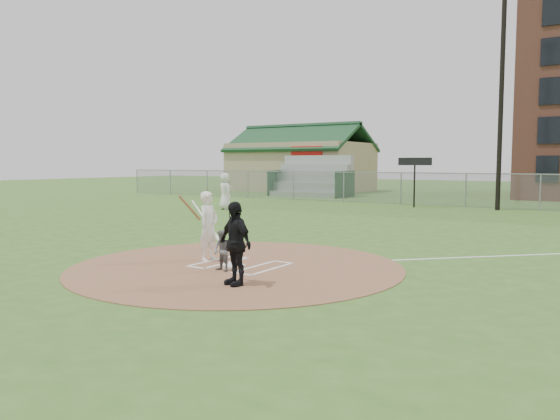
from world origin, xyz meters
The scene contains 14 objects.
ground centered at (0.00, 0.00, 0.00)m, with size 140.00×140.00×0.00m, color #386322.
dirt_circle centered at (0.00, 0.00, 0.01)m, with size 8.40×8.40×0.02m, color #926245.
home_plate centered at (-0.08, -0.07, 0.04)m, with size 0.49×0.49×0.03m, color silver.
foul_line_third centered at (-9.00, 9.00, 0.01)m, with size 0.10×24.00×0.01m, color white.
catcher centered at (0.13, -0.74, 0.52)m, with size 0.49×0.38×1.00m, color slate.
umpire centered at (1.30, -1.74, 0.92)m, with size 1.06×0.44×1.80m, color black.
ondeck_player centered at (-10.91, 13.01, 1.02)m, with size 1.00×0.65×2.05m, color silver.
batters_boxes centered at (0.00, 0.15, 0.03)m, with size 2.08×1.88×0.01m.
batter_at_plate centered at (-1.11, 0.20, 0.95)m, with size 0.74×1.02×1.86m.
outfield_fence centered at (0.00, 22.00, 1.02)m, with size 56.08×0.08×2.03m.
bleachers centered at (-13.00, 26.20, 1.59)m, with size 6.08×3.20×3.20m.
clubhouse centered at (-18.00, 32.99, 2.39)m, with size 12.20×8.71×6.23m.
light_pole centered at (2.00, 21.00, 6.61)m, with size 1.20×0.30×12.22m.
scoreboard_sign centered at (-2.50, 20.20, 2.39)m, with size 2.00×0.10×2.93m.
Camera 1 is at (8.43, -10.86, 2.65)m, focal length 35.00 mm.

